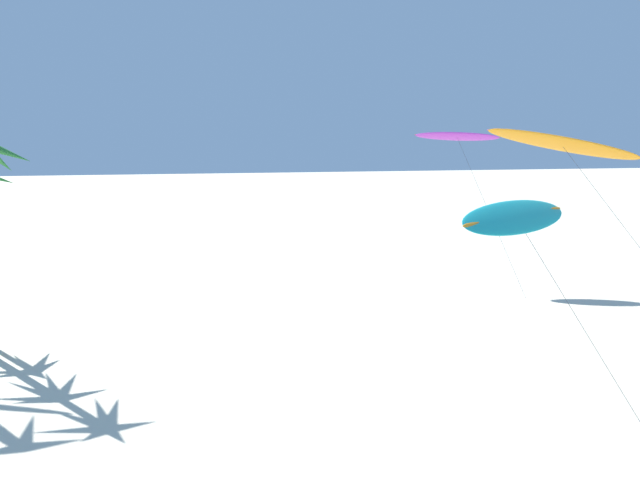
% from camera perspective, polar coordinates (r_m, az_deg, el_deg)
% --- Properties ---
extents(flying_kite_0, '(5.68, 8.54, 9.98)m').
position_cam_1_polar(flying_kite_0, '(50.87, 10.49, 7.83)').
color(flying_kite_0, purple).
rests_on(flying_kite_0, ground).
extents(flying_kite_3, '(6.95, 9.04, 7.74)m').
position_cam_1_polar(flying_kite_3, '(28.50, 14.88, 1.74)').
color(flying_kite_3, '#19B2B7').
rests_on(flying_kite_3, ground).
extents(flying_kite_4, '(6.84, 12.58, 10.57)m').
position_cam_1_polar(flying_kite_4, '(38.81, 18.09, 7.04)').
color(flying_kite_4, orange).
rests_on(flying_kite_4, ground).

